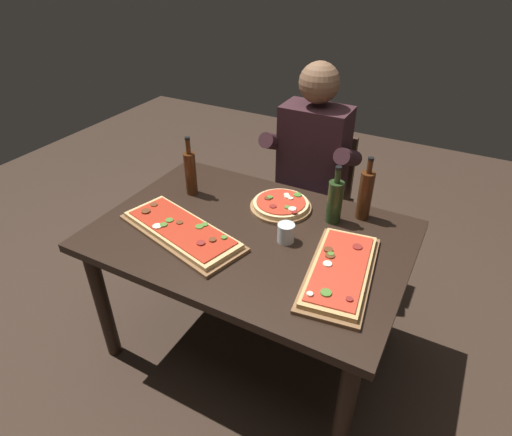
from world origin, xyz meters
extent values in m
plane|color=#38281E|center=(0.00, 0.00, 0.00)|extent=(6.40, 6.40, 0.00)
cube|color=black|center=(0.00, 0.00, 0.72)|extent=(1.40, 0.96, 0.04)
cylinder|color=black|center=(-0.62, -0.40, 0.35)|extent=(0.07, 0.07, 0.70)
cylinder|color=black|center=(0.62, -0.40, 0.35)|extent=(0.07, 0.07, 0.70)
cylinder|color=black|center=(-0.62, 0.40, 0.35)|extent=(0.07, 0.07, 0.70)
cylinder|color=black|center=(0.62, 0.40, 0.35)|extent=(0.07, 0.07, 0.70)
cube|color=brown|center=(-0.27, -0.16, 0.75)|extent=(0.67, 0.41, 0.02)
cube|color=#DBB270|center=(-0.27, -0.16, 0.77)|extent=(0.63, 0.37, 0.02)
cube|color=#B72D19|center=(-0.27, -0.16, 0.78)|extent=(0.57, 0.33, 0.01)
cylinder|color=brown|center=(-0.49, -0.14, 0.79)|extent=(0.04, 0.04, 0.01)
cylinder|color=#4C7F2D|center=(-0.34, -0.15, 0.78)|extent=(0.04, 0.04, 0.01)
cylinder|color=#4C7F2D|center=(-0.19, -0.12, 0.78)|extent=(0.04, 0.04, 0.00)
cylinder|color=#4C7F2D|center=(-0.05, -0.14, 0.79)|extent=(0.03, 0.03, 0.01)
cylinder|color=brown|center=(-0.49, -0.07, 0.78)|extent=(0.03, 0.03, 0.00)
cylinder|color=maroon|center=(-0.12, -0.22, 0.79)|extent=(0.04, 0.04, 0.01)
cylinder|color=brown|center=(-0.09, -0.18, 0.79)|extent=(0.03, 0.03, 0.01)
cylinder|color=beige|center=(-0.36, -0.21, 0.78)|extent=(0.04, 0.04, 0.01)
cylinder|color=brown|center=(-0.29, -0.14, 0.78)|extent=(0.03, 0.03, 0.00)
cylinder|color=#4C7F2D|center=(-0.18, -0.10, 0.78)|extent=(0.03, 0.03, 0.00)
cylinder|color=#4C7F2D|center=(-0.34, -0.19, 0.79)|extent=(0.03, 0.03, 0.01)
cube|color=brown|center=(0.45, -0.09, 0.75)|extent=(0.32, 0.58, 0.02)
cube|color=tan|center=(0.45, -0.09, 0.77)|extent=(0.28, 0.53, 0.02)
cube|color=red|center=(0.45, -0.09, 0.78)|extent=(0.25, 0.49, 0.01)
cylinder|color=#4C7F2D|center=(0.45, -0.26, 0.79)|extent=(0.04, 0.04, 0.01)
cylinder|color=brown|center=(0.39, -0.04, 0.78)|extent=(0.04, 0.04, 0.01)
cylinder|color=maroon|center=(0.54, -0.25, 0.79)|extent=(0.03, 0.03, 0.01)
cylinder|color=beige|center=(0.40, -0.29, 0.79)|extent=(0.02, 0.02, 0.01)
cylinder|color=#4C7F2D|center=(0.39, -0.03, 0.79)|extent=(0.03, 0.03, 0.01)
cylinder|color=brown|center=(0.37, -0.01, 0.79)|extent=(0.04, 0.04, 0.01)
cylinder|color=beige|center=(0.40, -0.10, 0.78)|extent=(0.04, 0.04, 0.01)
cylinder|color=maroon|center=(0.47, 0.07, 0.78)|extent=(0.04, 0.04, 0.01)
cylinder|color=olive|center=(0.03, 0.25, 0.75)|extent=(0.30, 0.30, 0.02)
cylinder|color=#E5C184|center=(0.03, 0.25, 0.77)|extent=(0.27, 0.27, 0.02)
cylinder|color=red|center=(0.03, 0.25, 0.78)|extent=(0.24, 0.24, 0.01)
cylinder|color=maroon|center=(0.02, 0.19, 0.78)|extent=(0.03, 0.03, 0.00)
cylinder|color=beige|center=(0.06, 0.29, 0.78)|extent=(0.03, 0.03, 0.01)
cylinder|color=#4C7F2D|center=(-0.03, 0.25, 0.79)|extent=(0.03, 0.03, 0.01)
cylinder|color=maroon|center=(0.13, 0.19, 0.78)|extent=(0.03, 0.03, 0.01)
cylinder|color=beige|center=(0.03, 0.32, 0.78)|extent=(0.03, 0.03, 0.01)
cylinder|color=#4C7F2D|center=(0.08, 0.34, 0.78)|extent=(0.04, 0.04, 0.01)
cylinder|color=#4C7F2D|center=(0.08, 0.21, 0.78)|extent=(0.03, 0.03, 0.01)
cylinder|color=beige|center=(0.04, 0.30, 0.79)|extent=(0.03, 0.03, 0.01)
cylinder|color=beige|center=(0.11, 0.20, 0.79)|extent=(0.04, 0.04, 0.01)
cylinder|color=brown|center=(-0.04, 0.24, 0.78)|extent=(0.04, 0.04, 0.01)
cylinder|color=beige|center=(0.11, 0.21, 0.78)|extent=(0.03, 0.03, 0.01)
cylinder|color=#47230F|center=(0.41, 0.36, 0.86)|extent=(0.07, 0.07, 0.24)
cylinder|color=#47230F|center=(0.41, 0.36, 1.01)|extent=(0.03, 0.03, 0.06)
cylinder|color=black|center=(0.41, 0.36, 1.05)|extent=(0.03, 0.03, 0.01)
cylinder|color=#233819|center=(0.29, 0.27, 0.84)|extent=(0.07, 0.07, 0.21)
cylinder|color=#233819|center=(0.29, 0.27, 0.98)|extent=(0.03, 0.03, 0.07)
cylinder|color=black|center=(0.29, 0.27, 1.02)|extent=(0.03, 0.03, 0.01)
cylinder|color=#47230F|center=(-0.44, 0.17, 0.85)|extent=(0.06, 0.06, 0.22)
cylinder|color=#47230F|center=(-0.44, 0.17, 1.00)|extent=(0.02, 0.02, 0.08)
cylinder|color=black|center=(-0.44, 0.17, 1.05)|extent=(0.03, 0.03, 0.01)
cylinder|color=silver|center=(0.17, 0.02, 0.78)|extent=(0.08, 0.08, 0.09)
cylinder|color=silver|center=(0.17, 0.02, 0.76)|extent=(0.06, 0.06, 0.05)
cube|color=#3D2B1E|center=(-0.01, 0.78, 0.43)|extent=(0.44, 0.44, 0.04)
cube|color=#3D2B1E|center=(-0.01, 0.98, 0.66)|extent=(0.40, 0.04, 0.42)
cylinder|color=#3D2B1E|center=(-0.20, 0.59, 0.21)|extent=(0.04, 0.04, 0.41)
cylinder|color=#3D2B1E|center=(0.18, 0.59, 0.21)|extent=(0.04, 0.04, 0.41)
cylinder|color=#3D2B1E|center=(-0.20, 0.97, 0.21)|extent=(0.04, 0.04, 0.41)
cylinder|color=#3D2B1E|center=(0.18, 0.97, 0.21)|extent=(0.04, 0.04, 0.41)
cylinder|color=#23232D|center=(-0.11, 0.60, 0.23)|extent=(0.11, 0.11, 0.45)
cylinder|color=#23232D|center=(0.09, 0.60, 0.23)|extent=(0.11, 0.11, 0.45)
cube|color=#23232D|center=(-0.01, 0.68, 0.51)|extent=(0.34, 0.40, 0.12)
cube|color=#381E23|center=(-0.01, 0.78, 0.83)|extent=(0.38, 0.22, 0.52)
sphere|color=brown|center=(-0.01, 0.78, 1.22)|extent=(0.22, 0.22, 0.22)
cylinder|color=#381E23|center=(-0.23, 0.73, 0.86)|extent=(0.09, 0.31, 0.21)
cylinder|color=#381E23|center=(0.21, 0.73, 0.86)|extent=(0.09, 0.31, 0.21)
camera|label=1|loc=(0.77, -1.39, 1.87)|focal=30.03mm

